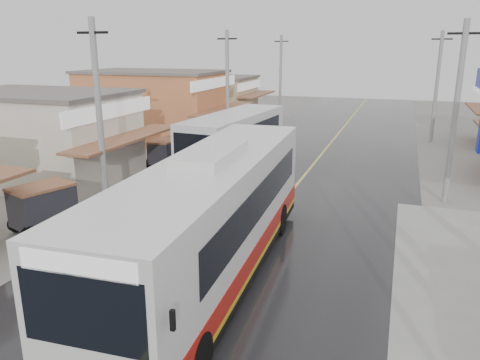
{
  "coord_description": "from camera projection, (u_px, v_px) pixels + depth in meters",
  "views": [
    {
      "loc": [
        4.82,
        -7.29,
        6.85
      ],
      "look_at": [
        -0.67,
        8.49,
        2.09
      ],
      "focal_mm": 35.0,
      "sensor_mm": 36.0,
      "label": 1
    }
  ],
  "objects": [
    {
      "name": "utility_poles_left",
      "position": [
        179.0,
        171.0,
        26.77
      ],
      "size": [
        1.6,
        50.0,
        8.0
      ],
      "primitive_type": null,
      "color": "gray",
      "rests_on": "ground"
    },
    {
      "name": "road",
      "position": [
        295.0,
        187.0,
        23.64
      ],
      "size": [
        12.0,
        90.0,
        0.02
      ],
      "primitive_type": "cube",
      "color": "black",
      "rests_on": "ground"
    },
    {
      "name": "coach_bus",
      "position": [
        214.0,
        218.0,
        13.86
      ],
      "size": [
        3.51,
        13.11,
        4.06
      ],
      "rotation": [
        0.0,
        0.0,
        0.05
      ],
      "color": "silver",
      "rests_on": "road"
    },
    {
      "name": "utility_poles_right",
      "position": [
        444.0,
        202.0,
        21.44
      ],
      "size": [
        1.6,
        36.0,
        8.0
      ],
      "primitive_type": null,
      "color": "gray",
      "rests_on": "ground"
    },
    {
      "name": "cyclist",
      "position": [
        151.0,
        201.0,
        19.49
      ],
      "size": [
        0.77,
        1.88,
        1.99
      ],
      "rotation": [
        0.0,
        0.0,
        0.07
      ],
      "color": "black",
      "rests_on": "ground"
    },
    {
      "name": "tricycle_near",
      "position": [
        42.0,
        205.0,
        17.83
      ],
      "size": [
        2.2,
        2.74,
        1.82
      ],
      "rotation": [
        0.0,
        0.0,
        -0.34
      ],
      "color": "#26262D",
      "rests_on": "ground"
    },
    {
      "name": "tricycle_far",
      "position": [
        163.0,
        151.0,
        27.57
      ],
      "size": [
        1.53,
        2.12,
        1.62
      ],
      "rotation": [
        0.0,
        0.0,
        0.07
      ],
      "color": "#26262D",
      "rests_on": "ground"
    },
    {
      "name": "centre_line",
      "position": [
        295.0,
        187.0,
        23.64
      ],
      "size": [
        0.15,
        90.0,
        0.01
      ],
      "primitive_type": "cube",
      "color": "#D8CC4C",
      "rests_on": "road"
    },
    {
      "name": "tyre_stack",
      "position": [
        51.0,
        238.0,
        16.81
      ],
      "size": [
        0.87,
        0.87,
        0.45
      ],
      "color": "black",
      "rests_on": "ground"
    },
    {
      "name": "shopfronts_left",
      "position": [
        109.0,
        156.0,
        30.48
      ],
      "size": [
        11.0,
        44.0,
        5.2
      ],
      "primitive_type": null,
      "color": "tan",
      "rests_on": "ground"
    },
    {
      "name": "second_bus",
      "position": [
        234.0,
        140.0,
        26.95
      ],
      "size": [
        3.37,
        9.78,
        3.19
      ],
      "rotation": [
        0.0,
        0.0,
        -0.08
      ],
      "color": "silver",
      "rests_on": "road"
    }
  ]
}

